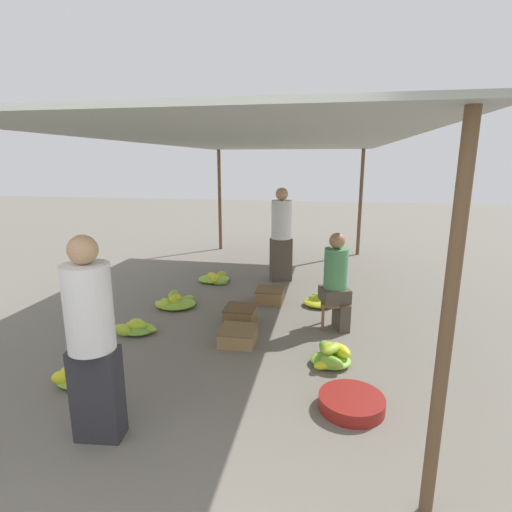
{
  "coord_description": "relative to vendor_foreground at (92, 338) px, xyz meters",
  "views": [
    {
      "loc": [
        1.0,
        -1.91,
        2.14
      ],
      "look_at": [
        0.0,
        3.42,
        0.84
      ],
      "focal_mm": 28.0,
      "sensor_mm": 36.0,
      "label": 1
    }
  ],
  "objects": [
    {
      "name": "stool",
      "position": [
        1.81,
        2.52,
        -0.55
      ],
      "size": [
        0.34,
        0.34,
        0.36
      ],
      "color": "brown",
      "rests_on": "ground"
    },
    {
      "name": "banana_pile_right_1",
      "position": [
        1.61,
        3.31,
        -0.78
      ],
      "size": [
        0.47,
        0.44,
        0.21
      ],
      "color": "#C2D229",
      "rests_on": "ground"
    },
    {
      "name": "canopy_post_back_right",
      "position": [
        2.38,
        6.92,
        0.35
      ],
      "size": [
        0.08,
        0.08,
        2.4
      ],
      "primitive_type": "cylinder",
      "color": "brown",
      "rests_on": "ground"
    },
    {
      "name": "shopper_walking_mid",
      "position": [
        0.87,
        4.5,
        0.03
      ],
      "size": [
        0.47,
        0.47,
        1.69
      ],
      "color": "#4C4238",
      "rests_on": "ground"
    },
    {
      "name": "canopy_tarp",
      "position": [
        0.72,
        3.33,
        1.58
      ],
      "size": [
        3.72,
        7.59,
        0.04
      ],
      "primitive_type": "cube",
      "color": "#9EA399",
      "rests_on": "canopy_post_front_left"
    },
    {
      "name": "vendor_foreground",
      "position": [
        0.0,
        0.0,
        0.0
      ],
      "size": [
        0.38,
        0.38,
        1.63
      ],
      "color": "#2D2D33",
      "rests_on": "ground"
    },
    {
      "name": "banana_pile_left_3",
      "position": [
        -0.54,
        2.87,
        -0.78
      ],
      "size": [
        0.64,
        0.62,
        0.22
      ],
      "color": "#91BE32",
      "rests_on": "ground"
    },
    {
      "name": "banana_pile_left_2",
      "position": [
        -0.65,
        0.69,
        -0.77
      ],
      "size": [
        0.46,
        0.45,
        0.16
      ],
      "color": "yellow",
      "rests_on": "ground"
    },
    {
      "name": "banana_pile_left_1",
      "position": [
        -0.65,
        1.87,
        -0.78
      ],
      "size": [
        0.55,
        0.42,
        0.17
      ],
      "color": "#A3C52F",
      "rests_on": "ground"
    },
    {
      "name": "vendor_seated",
      "position": [
        1.83,
        2.51,
        -0.2
      ],
      "size": [
        0.43,
        0.43,
        1.26
      ],
      "color": "#4C4238",
      "rests_on": "ground"
    },
    {
      "name": "canopy_post_back_left",
      "position": [
        -0.94,
        6.92,
        0.35
      ],
      "size": [
        0.08,
        0.08,
        2.4
      ],
      "primitive_type": "cylinder",
      "color": "brown",
      "rests_on": "ground"
    },
    {
      "name": "crate_near",
      "position": [
        0.69,
        1.83,
        -0.75
      ],
      "size": [
        0.43,
        0.43,
        0.19
      ],
      "color": "#9E7A4C",
      "rests_on": "ground"
    },
    {
      "name": "canopy_post_front_right",
      "position": [
        2.38,
        -0.27,
        0.35
      ],
      "size": [
        0.08,
        0.08,
        2.4
      ],
      "primitive_type": "cylinder",
      "color": "brown",
      "rests_on": "ground"
    },
    {
      "name": "banana_pile_left_0",
      "position": [
        -0.3,
        4.19,
        -0.78
      ],
      "size": [
        0.59,
        0.57,
        0.18
      ],
      "color": "#C2D229",
      "rests_on": "ground"
    },
    {
      "name": "basin_black",
      "position": [
        1.97,
        0.74,
        -0.79
      ],
      "size": [
        0.58,
        0.58,
        0.12
      ],
      "color": "maroon",
      "rests_on": "ground"
    },
    {
      "name": "crate_mid",
      "position": [
        0.58,
        2.44,
        -0.73
      ],
      "size": [
        0.41,
        0.41,
        0.23
      ],
      "color": "brown",
      "rests_on": "ground"
    },
    {
      "name": "crate_far",
      "position": [
        0.85,
        3.33,
        -0.74
      ],
      "size": [
        0.42,
        0.42,
        0.21
      ],
      "color": "olive",
      "rests_on": "ground"
    },
    {
      "name": "ground_plane",
      "position": [
        0.72,
        -0.57,
        -0.85
      ],
      "size": [
        40.0,
        40.0,
        0.0
      ],
      "primitive_type": "plane",
      "color": "slate",
      "rests_on": "ground"
    },
    {
      "name": "banana_pile_right_0",
      "position": [
        1.79,
        1.51,
        -0.75
      ],
      "size": [
        0.46,
        0.55,
        0.25
      ],
      "color": "yellow",
      "rests_on": "ground"
    }
  ]
}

